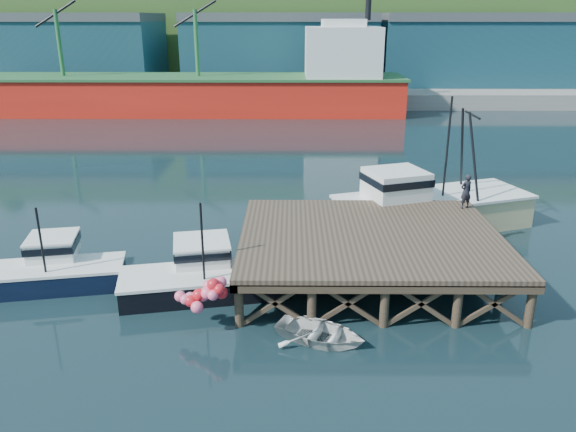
{
  "coord_description": "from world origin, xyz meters",
  "views": [
    {
      "loc": [
        1.88,
        -24.22,
        11.54
      ],
      "look_at": [
        1.67,
        2.0,
        2.25
      ],
      "focal_mm": 35.0,
      "sensor_mm": 36.0,
      "label": 1
    }
  ],
  "objects_px": {
    "trawler": "(429,202)",
    "boat_black": "(204,274)",
    "dockworker": "(466,191)",
    "dinghy": "(320,333)",
    "boat_navy": "(51,268)"
  },
  "relations": [
    {
      "from": "trawler",
      "to": "dockworker",
      "type": "bearing_deg",
      "value": -86.5
    },
    {
      "from": "boat_black",
      "to": "trawler",
      "type": "distance_m",
      "value": 14.39
    },
    {
      "from": "boat_navy",
      "to": "dinghy",
      "type": "relative_size",
      "value": 1.94
    },
    {
      "from": "dinghy",
      "to": "boat_black",
      "type": "bearing_deg",
      "value": 75.67
    },
    {
      "from": "boat_black",
      "to": "dockworker",
      "type": "relative_size",
      "value": 4.18
    },
    {
      "from": "boat_navy",
      "to": "trawler",
      "type": "xyz_separation_m",
      "value": [
        18.8,
        7.64,
        0.75
      ]
    },
    {
      "from": "dinghy",
      "to": "dockworker",
      "type": "relative_size",
      "value": 1.91
    },
    {
      "from": "trawler",
      "to": "dockworker",
      "type": "height_order",
      "value": "trawler"
    },
    {
      "from": "dinghy",
      "to": "dockworker",
      "type": "xyz_separation_m",
      "value": [
        7.95,
        9.48,
        2.68
      ]
    },
    {
      "from": "dockworker",
      "to": "boat_navy",
      "type": "bearing_deg",
      "value": -9.76
    },
    {
      "from": "boat_navy",
      "to": "dinghy",
      "type": "bearing_deg",
      "value": -31.71
    },
    {
      "from": "trawler",
      "to": "dinghy",
      "type": "height_order",
      "value": "trawler"
    },
    {
      "from": "boat_black",
      "to": "trawler",
      "type": "bearing_deg",
      "value": 23.82
    },
    {
      "from": "trawler",
      "to": "dockworker",
      "type": "relative_size",
      "value": 6.55
    },
    {
      "from": "trawler",
      "to": "boat_black",
      "type": "bearing_deg",
      "value": -163.91
    }
  ]
}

